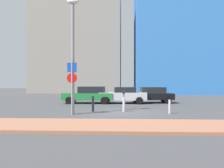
# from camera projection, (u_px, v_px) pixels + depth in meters

# --- Properties ---
(ground_plane) EXTENTS (120.00, 120.00, 0.00)m
(ground_plane) POSITION_uv_depth(u_px,v_px,m) (120.00, 113.00, 15.47)
(ground_plane) COLOR #424244
(sidewalk_brick) EXTENTS (40.00, 3.03, 0.14)m
(sidewalk_brick) POSITION_uv_depth(u_px,v_px,m) (118.00, 126.00, 10.45)
(sidewalk_brick) COLOR #9E664C
(sidewalk_brick) RESTS_ON ground
(parked_car_green) EXTENTS (4.55, 2.07, 1.53)m
(parked_car_green) POSITION_uv_depth(u_px,v_px,m) (89.00, 95.00, 22.37)
(parked_car_green) COLOR #237238
(parked_car_green) RESTS_ON ground
(parked_car_silver) EXTENTS (4.24, 1.94, 1.48)m
(parked_car_silver) POSITION_uv_depth(u_px,v_px,m) (123.00, 95.00, 22.21)
(parked_car_silver) COLOR #B7BABF
(parked_car_silver) RESTS_ON ground
(parked_car_black) EXTENTS (4.15, 2.21, 1.47)m
(parked_car_black) POSITION_uv_depth(u_px,v_px,m) (151.00, 95.00, 22.75)
(parked_car_black) COLOR black
(parked_car_black) RESTS_ON ground
(parking_sign_post) EXTENTS (0.60, 0.10, 3.10)m
(parking_sign_post) POSITION_uv_depth(u_px,v_px,m) (72.00, 82.00, 14.45)
(parking_sign_post) COLOR gray
(parking_sign_post) RESTS_ON ground
(parking_meter) EXTENTS (0.18, 0.14, 1.34)m
(parking_meter) POSITION_uv_depth(u_px,v_px,m) (124.00, 97.00, 17.95)
(parking_meter) COLOR #4C4C51
(parking_meter) RESTS_ON ground
(street_lamp) EXTENTS (0.70, 0.36, 6.94)m
(street_lamp) POSITION_uv_depth(u_px,v_px,m) (73.00, 46.00, 14.82)
(street_lamp) COLOR gray
(street_lamp) RESTS_ON ground
(traffic_bollard_near) EXTENTS (0.17, 0.17, 0.93)m
(traffic_bollard_near) POSITION_uv_depth(u_px,v_px,m) (124.00, 105.00, 15.98)
(traffic_bollard_near) COLOR #B7B7BC
(traffic_bollard_near) RESTS_ON ground
(traffic_bollard_mid) EXTENTS (0.15, 0.15, 0.85)m
(traffic_bollard_mid) POSITION_uv_depth(u_px,v_px,m) (170.00, 107.00, 15.03)
(traffic_bollard_mid) COLOR #B7B7BC
(traffic_bollard_mid) RESTS_ON ground
(traffic_bollard_far) EXTENTS (0.15, 0.15, 1.01)m
(traffic_bollard_far) POSITION_uv_depth(u_px,v_px,m) (93.00, 104.00, 16.08)
(traffic_bollard_far) COLOR black
(traffic_bollard_far) RESTS_ON ground
(building_colorful_midrise) EXTENTS (18.95, 13.38, 22.93)m
(building_colorful_midrise) POSITION_uv_depth(u_px,v_px,m) (190.00, 28.00, 42.91)
(building_colorful_midrise) COLOR #3372BF
(building_colorful_midrise) RESTS_ON ground
(building_under_construction) EXTENTS (15.84, 10.69, 17.92)m
(building_under_construction) POSITION_uv_depth(u_px,v_px,m) (79.00, 45.00, 46.24)
(building_under_construction) COLOR gray
(building_under_construction) RESTS_ON ground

